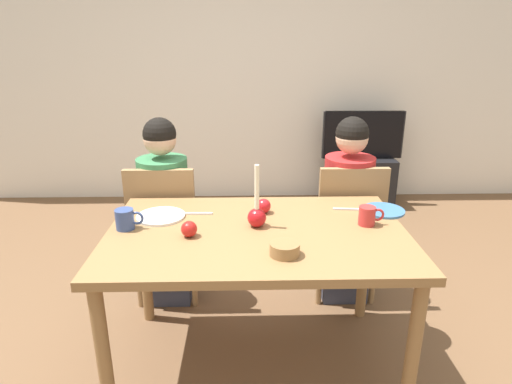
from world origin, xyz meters
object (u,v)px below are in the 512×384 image
(dining_table, at_px, (257,246))
(chair_right, at_px, (347,224))
(person_right_child, at_px, (346,213))
(tv, at_px, (363,135))
(tv_stand, at_px, (359,181))
(apple_near_candle, at_px, (189,229))
(plate_left, at_px, (161,216))
(bowl_walnuts, at_px, (285,249))
(candle_centerpiece, at_px, (257,214))
(plate_right, at_px, (383,210))
(apple_by_left_plate, at_px, (263,206))
(chair_left, at_px, (165,226))
(mug_left, at_px, (126,219))
(person_left_child, at_px, (166,215))
(mug_right, at_px, (368,216))

(dining_table, height_order, chair_right, chair_right)
(person_right_child, height_order, tv, person_right_child)
(tv_stand, relative_size, apple_near_candle, 8.67)
(tv, relative_size, plate_left, 3.27)
(person_right_child, xyz_separation_m, bowl_walnuts, (-0.47, -0.89, 0.21))
(tv, bearing_deg, candle_centerpiece, -115.96)
(person_right_child, relative_size, plate_right, 5.41)
(plate_left, bearing_deg, candle_centerpiece, -14.50)
(chair_right, bearing_deg, bowl_walnuts, -118.68)
(person_right_child, relative_size, apple_by_left_plate, 15.59)
(tv_stand, height_order, plate_left, plate_left)
(chair_left, xyz_separation_m, tv_stand, (1.64, 1.69, -0.27))
(apple_by_left_plate, bearing_deg, dining_table, -100.09)
(tv, bearing_deg, bowl_walnuts, -111.21)
(dining_table, distance_m, plate_right, 0.70)
(plate_left, xyz_separation_m, apple_near_candle, (0.17, -0.23, 0.03))
(plate_right, height_order, mug_left, mug_left)
(person_left_child, bearing_deg, tv, 45.29)
(mug_right, bearing_deg, chair_right, 85.55)
(tv_stand, relative_size, plate_left, 2.65)
(dining_table, bearing_deg, tv_stand, 64.51)
(tv, xyz_separation_m, plate_left, (-1.58, -2.13, 0.05))
(plate_left, relative_size, apple_by_left_plate, 3.22)
(bowl_walnuts, bearing_deg, dining_table, 113.38)
(person_right_child, relative_size, mug_right, 9.47)
(person_left_child, distance_m, plate_left, 0.51)
(tv_stand, xyz_separation_m, mug_right, (-0.56, -2.25, 0.56))
(person_left_child, relative_size, tv_stand, 1.83)
(dining_table, distance_m, person_right_child, 0.87)
(plate_left, bearing_deg, person_right_child, 24.00)
(chair_left, distance_m, person_right_child, 1.12)
(mug_right, bearing_deg, tv_stand, 75.90)
(plate_left, xyz_separation_m, mug_right, (1.01, -0.12, 0.04))
(mug_right, bearing_deg, plate_left, 173.35)
(person_left_child, bearing_deg, person_right_child, 0.00)
(tv, bearing_deg, mug_right, -104.10)
(bowl_walnuts, bearing_deg, mug_right, 35.28)
(candle_centerpiece, relative_size, apple_near_candle, 4.14)
(person_left_child, distance_m, tv, 2.34)
(tv, distance_m, plate_right, 2.13)
(candle_centerpiece, bearing_deg, plate_right, 14.61)
(mug_left, height_order, apple_near_candle, mug_left)
(plate_left, bearing_deg, tv, 53.51)
(chair_right, bearing_deg, chair_left, 180.00)
(mug_right, bearing_deg, person_left_child, 151.45)
(apple_near_candle, bearing_deg, tv, 59.23)
(chair_right, xyz_separation_m, person_left_child, (-1.12, 0.03, 0.06))
(chair_left, relative_size, apple_near_candle, 12.19)
(bowl_walnuts, bearing_deg, chair_left, 127.43)
(chair_right, height_order, mug_left, chair_right)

